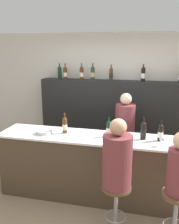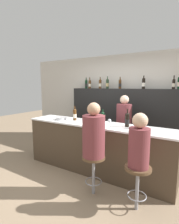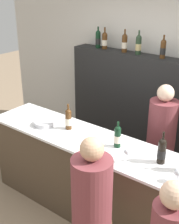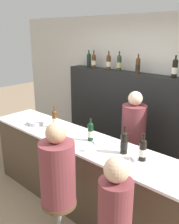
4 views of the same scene
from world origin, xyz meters
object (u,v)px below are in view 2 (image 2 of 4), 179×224
Objects in this scene: wine_glass_1 at (138,126)px; bar_stool_left at (94,164)px; wine_bottle_counter_3 at (140,122)px; guest_seated_left at (94,134)px; wine_bottle_backbar_3 at (107,84)px; wine_bottle_backbar_0 at (86,84)px; wine_bottle_backbar_7 at (179,83)px; wine_bottle_backbar_1 at (90,84)px; wine_bottle_backbar_6 at (174,84)px; wine_glass_0 at (109,121)px; bar_stool_right at (138,176)px; wine_bottle_backbar_2 at (100,84)px; wine_bottle_counter_0 at (75,114)px; bartender at (124,132)px; wine_bottle_counter_2 at (127,120)px; guest_seated_right at (139,143)px; wine_bottle_backbar_4 at (120,84)px; wine_bottle_counter_1 at (103,118)px; wine_bottle_backbar_5 at (144,83)px; metal_bowl at (61,118)px.

wine_glass_1 reaches higher than bar_stool_left.
guest_seated_left is at bearing -124.93° from wine_bottle_counter_3.
wine_bottle_backbar_3 is 2.56m from bar_stool_left.
wine_bottle_backbar_0 is 2.44m from wine_bottle_backbar_7.
wine_bottle_backbar_1 is 2.21m from wine_bottle_backbar_6.
bar_stool_right is (0.70, -0.54, -0.62)m from wine_glass_0.
wine_bottle_backbar_1 is 0.34m from wine_bottle_backbar_2.
wine_bottle_backbar_3 is at bearing 83.92° from wine_bottle_counter_0.
wine_bottle_backbar_2 reaches higher than bartender.
wine_bottle_backbar_6 is at bearing 65.99° from wine_bottle_counter_2.
wine_glass_0 is 0.89m from guest_seated_right.
wine_bottle_counter_0 is at bearing -110.97° from wine_bottle_backbar_4.
wine_bottle_counter_3 reaches higher than wine_glass_1.
wine_bottle_counter_1 is at bearing -129.66° from wine_bottle_backbar_6.
wine_bottle_backbar_5 is 2.45m from bar_stool_left.
bartender reaches higher than wine_glass_1.
wine_bottle_backbar_1 is 1.27× the size of metal_bowl.
wine_bottle_backbar_1 is 0.57m from wine_bottle_backbar_3.
guest_seated_left is at bearing -95.51° from wine_bottle_backbar_5.
bar_stool_left is 0.51m from guest_seated_left.
wine_bottle_backbar_5 is 0.96× the size of wine_bottle_backbar_7.
metal_bowl is at bearing -173.75° from wine_bottle_counter_1.
wine_glass_0 is at bearing -119.16° from wine_bottle_backbar_6.
bar_stool_right is (1.13, -2.06, -1.31)m from wine_bottle_backbar_4.
wine_bottle_counter_2 is at bearing -45.88° from wine_bottle_backbar_2.
wine_bottle_counter_2 is at bearing -117.88° from wine_bottle_backbar_7.
wine_bottle_counter_0 is 0.95× the size of wine_bottle_counter_2.
wine_bottle_counter_1 is 0.32m from wine_glass_0.
metal_bowl is at bearing -134.72° from wine_bottle_backbar_5.
guest_seated_right is (2.18, -2.06, -0.83)m from wine_bottle_backbar_0.
wine_glass_0 reaches higher than metal_bowl.
wine_bottle_backbar_7 reaches higher than wine_bottle_backbar_4.
guest_seated_left is (-0.02, -0.54, -0.11)m from wine_glass_0.
wine_bottle_counter_1 is 0.78m from guest_seated_left.
wine_bottle_backbar_3 reaches higher than wine_bottle_backbar_1.
wine_bottle_backbar_0 is at bearing 134.18° from wine_glass_0.
wine_bottle_backbar_3 is at bearing 180.00° from wine_bottle_backbar_5.
wine_bottle_backbar_7 is 1.34× the size of metal_bowl.
wine_bottle_counter_0 is at bearing 167.65° from wine_glass_0.
bar_stool_left is at bearing -78.74° from wine_bottle_backbar_4.
wine_bottle_backbar_7 is 0.22× the size of bartender.
wine_bottle_backbar_2 is at bearing 115.89° from bar_stool_left.
wine_bottle_backbar_1 is 0.96× the size of wine_bottle_backbar_3.
wine_glass_1 is at bearing -106.15° from wine_bottle_backbar_7.
wine_bottle_counter_1 is 2.14× the size of wine_glass_1.
metal_bowl is (-1.49, -0.11, -0.11)m from wine_bottle_counter_2.
wine_bottle_counter_3 is at bearing 104.96° from bar_stool_right.
bar_stool_left and bar_stool_right have the same top height.
bartender is at bearing -24.99° from wine_bottle_backbar_1.
wine_bottle_backbar_7 reaches higher than wine_bottle_counter_1.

